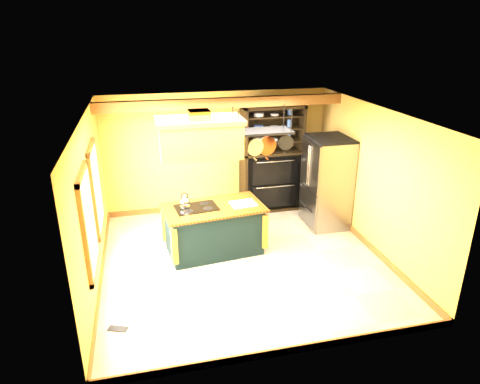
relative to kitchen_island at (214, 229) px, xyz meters
name	(u,v)px	position (x,y,z in m)	size (l,w,h in m)	color
floor	(243,260)	(0.45, -0.45, -0.47)	(5.00, 5.00, 0.00)	beige
ceiling	(243,114)	(0.45, -0.45, 2.23)	(5.00, 5.00, 0.00)	white
wall_back	(217,152)	(0.45, 2.05, 0.88)	(5.00, 0.02, 2.70)	#E5B153
wall_front	(292,266)	(0.45, -2.95, 0.88)	(5.00, 0.02, 2.70)	#E5B153
wall_left	(91,205)	(-2.05, -0.45, 0.88)	(0.02, 5.00, 2.70)	#E5B153
wall_right	(374,180)	(2.95, -0.45, 0.88)	(0.02, 5.00, 2.70)	#E5B153
ceiling_beam	(223,103)	(0.45, 1.25, 2.12)	(5.00, 0.15, 0.20)	olive
window_near	(88,223)	(-2.01, -1.25, 0.93)	(0.06, 1.06, 1.56)	olive
window_far	(96,188)	(-2.01, 0.15, 0.93)	(0.06, 1.06, 1.56)	olive
kitchen_island	(214,229)	(0.00, 0.00, 0.00)	(1.94, 1.23, 1.11)	#12262A
range_hood	(200,136)	(-0.20, 0.00, 1.78)	(1.47, 0.83, 0.80)	gold
pot_rack	(262,136)	(0.91, 0.00, 1.72)	(1.11, 0.53, 0.90)	black
refrigerator	(326,184)	(2.53, 0.65, 0.44)	(0.81, 0.96, 1.88)	gray
hutch	(271,170)	(1.65, 1.78, 0.46)	(1.37, 0.62, 2.42)	black
floor_register	(118,329)	(-1.73, -1.91, -0.46)	(0.28, 0.12, 0.01)	black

